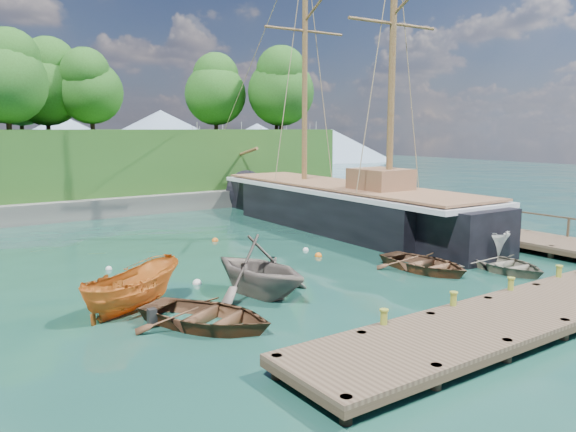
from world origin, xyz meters
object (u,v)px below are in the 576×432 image
object	(u,v)px
rowboat_0	(207,326)
rowboat_1	(259,295)
schooner	(342,210)
rowboat_2	(424,271)
motorboat_orange	(133,310)
cabin_boat_white	(475,256)
rowboat_3	(504,271)

from	to	relation	value
rowboat_0	rowboat_1	distance (m)	3.62
schooner	rowboat_2	bearing A→B (deg)	-109.22
rowboat_2	motorboat_orange	world-z (taller)	motorboat_orange
rowboat_1	motorboat_orange	distance (m)	4.51
motorboat_orange	cabin_boat_white	xyz separation A→B (m)	(16.43, -1.42, 0.00)
rowboat_1	motorboat_orange	xyz separation A→B (m)	(-4.40, 0.98, 0.00)
cabin_boat_white	schooner	size ratio (longest dim) A/B	0.15
rowboat_1	rowboat_2	distance (m)	7.83
schooner	rowboat_3	bearing A→B (deg)	-93.07
rowboat_2	schooner	bearing A→B (deg)	66.03
rowboat_0	rowboat_2	size ratio (longest dim) A/B	1.06
rowboat_3	schooner	xyz separation A→B (m)	(0.99, 12.00, 1.16)
rowboat_2	motorboat_orange	distance (m)	12.33
schooner	rowboat_0	bearing A→B (deg)	-141.67
rowboat_3	motorboat_orange	bearing A→B (deg)	172.13
rowboat_0	motorboat_orange	xyz separation A→B (m)	(-1.32, 2.89, 0.00)
motorboat_orange	cabin_boat_white	size ratio (longest dim) A/B	0.97
rowboat_3	schooner	size ratio (longest dim) A/B	0.14
cabin_boat_white	schooner	xyz separation A→B (m)	(-0.44, 9.45, 1.16)
rowboat_2	schooner	xyz separation A→B (m)	(3.82, 10.02, 1.16)
cabin_boat_white	schooner	bearing A→B (deg)	110.35
rowboat_1	schooner	xyz separation A→B (m)	(11.59, 9.01, 1.16)
rowboat_0	rowboat_1	size ratio (longest dim) A/B	1.01
rowboat_1	rowboat_3	world-z (taller)	rowboat_1
motorboat_orange	schooner	xyz separation A→B (m)	(15.99, 8.03, 1.16)
rowboat_1	rowboat_2	world-z (taller)	rowboat_1
rowboat_0	rowboat_1	xyz separation A→B (m)	(3.08, 1.91, 0.00)
rowboat_1	cabin_boat_white	distance (m)	12.04
rowboat_2	rowboat_1	bearing A→B (deg)	169.50
rowboat_0	rowboat_1	world-z (taller)	rowboat_1
rowboat_3	motorboat_orange	size ratio (longest dim) A/B	0.92
rowboat_0	schooner	bearing A→B (deg)	7.91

